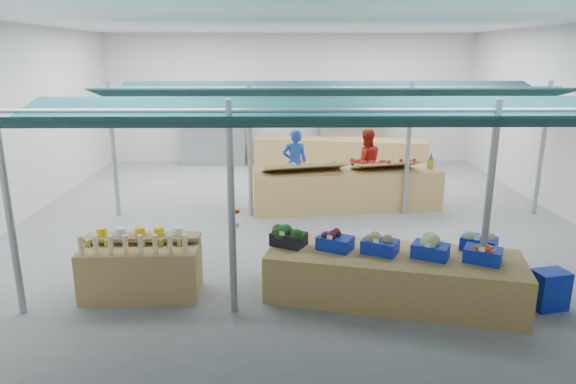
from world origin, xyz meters
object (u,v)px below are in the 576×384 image
Objects in this scene: bottle_shelf at (142,268)px; vendor_left at (295,163)px; crate_stack at (549,290)px; veg_counter at (392,276)px; fruit_counter at (347,190)px; vendor_right at (366,163)px.

bottle_shelf is 1.01× the size of vendor_left.
vendor_left is (-3.48, 6.06, 0.58)m from crate_stack.
veg_counter is 0.85× the size of fruit_counter.
vendor_left is at bearing 116.77° from veg_counter.
fruit_counter is at bearing 54.92° from vendor_right.
bottle_shelf is at bearing 59.24° from vendor_left.
vendor_left reaches higher than fruit_counter.
bottle_shelf reaches higher than fruit_counter.
vendor_left is at bearing 64.67° from bottle_shelf.
fruit_counter is at bearing 105.19° from veg_counter.
crate_stack is 7.01m from vendor_left.
bottle_shelf is 6.05m from vendor_left.
crate_stack is at bearing 113.41° from vendor_left.
crate_stack is at bearing -71.76° from fruit_counter.
veg_counter is 4.64m from fruit_counter.
fruit_counter is (3.68, 4.40, 0.04)m from bottle_shelf.
vendor_right is at bearing 173.53° from vendor_left.
veg_counter is 2.22m from crate_stack.
vendor_right is (1.80, 0.00, 0.00)m from vendor_left.
vendor_left is (-1.29, 5.73, 0.51)m from veg_counter.
bottle_shelf is at bearing -136.40° from fruit_counter.
bottle_shelf reaches higher than veg_counter.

